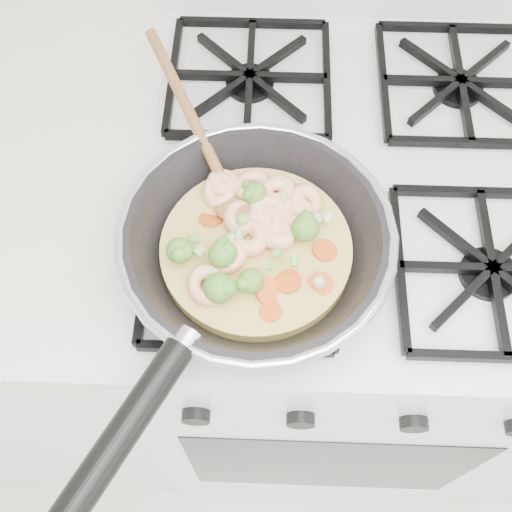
{
  "coord_description": "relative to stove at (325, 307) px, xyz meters",
  "views": [
    {
      "loc": [
        -0.12,
        1.2,
        1.57
      ],
      "look_at": [
        -0.13,
        1.55,
        0.93
      ],
      "focal_mm": 43.44,
      "sensor_mm": 36.0,
      "label": 1
    }
  ],
  "objects": [
    {
      "name": "skillet",
      "position": [
        -0.13,
        -0.15,
        0.5
      ],
      "size": [
        0.33,
        0.59,
        0.1
      ],
      "rotation": [
        0.0,
        0.0,
        0.32
      ],
      "color": "black",
      "rests_on": "stove"
    },
    {
      "name": "stove",
      "position": [
        0.0,
        0.0,
        0.0
      ],
      "size": [
        0.6,
        0.6,
        0.92
      ],
      "color": "white",
      "rests_on": "ground"
    }
  ]
}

